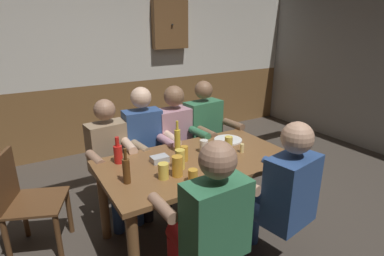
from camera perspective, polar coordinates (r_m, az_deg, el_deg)
name	(u,v)px	position (r m, az deg, el deg)	size (l,w,h in m)	color
ground_plane	(201,238)	(2.97, 1.71, -19.47)	(7.84, 7.84, 0.00)	#423A33
back_wall_upper	(104,28)	(4.68, -15.90, 17.25)	(6.54, 0.12, 1.54)	silver
back_wall_wainscot	(112,115)	(4.87, -14.57, 2.28)	(6.54, 0.12, 0.98)	brown
dining_table	(197,171)	(2.69, 0.87, -7.88)	(1.61, 0.89, 0.74)	brown
person_0	(112,155)	(3.04, -14.47, -4.91)	(0.54, 0.54, 1.17)	#997F60
person_1	(146,145)	(3.14, -8.48, -3.03)	(0.52, 0.52, 1.25)	#2D4C84
person_2	(178,138)	(3.29, -2.58, -1.81)	(0.57, 0.53, 1.22)	#B78493
person_3	(207,132)	(3.46, 2.79, -0.73)	(0.58, 0.53, 1.24)	#33724C
person_4	(209,219)	(2.02, 3.21, -16.28)	(0.55, 0.52, 1.22)	#33724C
person_5	(281,192)	(2.39, 16.06, -11.17)	(0.56, 0.58, 1.23)	#2D4C84
chair_empty_near_left	(25,200)	(2.91, -28.35, -11.63)	(0.57, 0.57, 0.88)	brown
table_candle	(242,148)	(2.79, 9.16, -3.67)	(0.04, 0.04, 0.08)	#F9E08C
condiment_caddy	(160,159)	(2.60, -5.98, -5.68)	(0.14, 0.10, 0.05)	#B2B7BC
plate_0	(228,140)	(3.06, 6.63, -2.19)	(0.27, 0.27, 0.01)	white
bottle_0	(127,170)	(2.28, -11.93, -7.60)	(0.05, 0.05, 0.27)	#593314
bottle_1	(177,140)	(2.76, -2.70, -2.13)	(0.05, 0.05, 0.28)	gold
bottle_2	(118,153)	(2.61, -13.43, -4.51)	(0.07, 0.07, 0.23)	red
pint_glass_0	(177,166)	(2.34, -2.71, -7.03)	(0.08, 0.08, 0.16)	gold
pint_glass_1	(163,171)	(2.32, -5.28, -7.88)	(0.08, 0.08, 0.12)	#E5C64C
pint_glass_2	(180,159)	(2.45, -2.22, -5.75)	(0.08, 0.08, 0.16)	#E5C64C
pint_glass_3	(228,144)	(2.77, 6.72, -3.01)	(0.07, 0.07, 0.15)	#E5C64C
pint_glass_4	(184,154)	(2.59, -1.40, -4.71)	(0.06, 0.06, 0.13)	gold
pint_glass_5	(204,146)	(2.76, 2.18, -3.34)	(0.07, 0.07, 0.11)	white
pint_glass_6	(193,176)	(2.26, 0.17, -8.80)	(0.07, 0.07, 0.10)	gold
wall_dart_cabinet	(170,25)	(4.91, -4.04, 18.42)	(0.56, 0.15, 0.70)	brown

